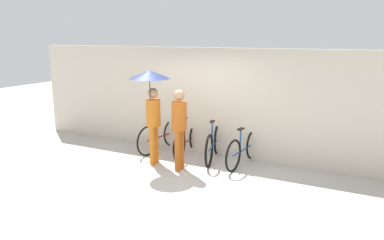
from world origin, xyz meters
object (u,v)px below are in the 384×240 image
at_px(parked_bicycle_2, 214,144).
at_px(parked_bicycle_3, 244,149).
at_px(parked_bicycle_0, 161,136).
at_px(pedestrian_leading, 151,94).
at_px(pedestrian_center, 179,123).
at_px(parked_bicycle_1, 188,140).

relative_size(parked_bicycle_2, parked_bicycle_3, 0.99).
distance_m(parked_bicycle_0, parked_bicycle_3, 2.22).
bearing_deg(parked_bicycle_2, parked_bicycle_3, -102.55).
bearing_deg(pedestrian_leading, pedestrian_center, 171.44).
distance_m(parked_bicycle_2, parked_bicycle_3, 0.74).
distance_m(parked_bicycle_0, pedestrian_center, 1.61).
relative_size(parked_bicycle_0, pedestrian_leading, 0.81).
distance_m(pedestrian_leading, pedestrian_center, 0.91).
relative_size(parked_bicycle_0, parked_bicycle_2, 1.00).
height_order(parked_bicycle_1, parked_bicycle_3, parked_bicycle_3).
xyz_separation_m(parked_bicycle_2, pedestrian_leading, (-1.09, -0.92, 1.22)).
xyz_separation_m(parked_bicycle_1, parked_bicycle_2, (0.74, -0.10, 0.03)).
distance_m(parked_bicycle_1, pedestrian_leading, 1.66).
relative_size(parked_bicycle_0, pedestrian_center, 0.98).
distance_m(parked_bicycle_1, pedestrian_center, 1.29).
relative_size(pedestrian_leading, pedestrian_center, 1.22).
height_order(parked_bicycle_0, parked_bicycle_2, parked_bicycle_0).
bearing_deg(pedestrian_center, parked_bicycle_1, -74.08).
bearing_deg(parked_bicycle_1, pedestrian_leading, 155.85).
bearing_deg(pedestrian_center, pedestrian_leading, -3.93).
bearing_deg(parked_bicycle_0, parked_bicycle_1, -78.74).
height_order(parked_bicycle_0, parked_bicycle_1, parked_bicycle_0).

